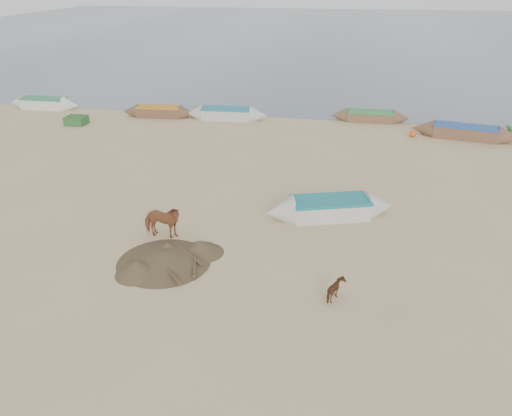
{
  "coord_description": "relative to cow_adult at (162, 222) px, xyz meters",
  "views": [
    {
      "loc": [
        3.39,
        -14.68,
        10.07
      ],
      "look_at": [
        0.0,
        4.0,
        1.0
      ],
      "focal_mm": 35.0,
      "sensor_mm": 36.0,
      "label": 1
    }
  ],
  "objects": [
    {
      "name": "waterline_canoes",
      "position": [
        2.37,
        18.05,
        -0.3
      ],
      "size": [
        42.17,
        5.06,
        0.9
      ],
      "color": "silver",
      "rests_on": "ground"
    },
    {
      "name": "near_canoe",
      "position": [
        6.75,
        3.16,
        -0.29
      ],
      "size": [
        5.96,
        3.2,
        0.87
      ],
      "primitive_type": null,
      "rotation": [
        0.0,
        0.0,
        0.32
      ],
      "color": "beige",
      "rests_on": "ground"
    },
    {
      "name": "sea",
      "position": [
        3.68,
        79.41,
        -0.72
      ],
      "size": [
        160.0,
        160.0,
        0.0
      ],
      "primitive_type": "plane",
      "color": "slate",
      "rests_on": "ground"
    },
    {
      "name": "ground",
      "position": [
        3.68,
        -2.59,
        -0.73
      ],
      "size": [
        140.0,
        140.0,
        0.0
      ],
      "primitive_type": "plane",
      "color": "tan",
      "rests_on": "ground"
    },
    {
      "name": "cow_adult",
      "position": [
        0.0,
        0.0,
        0.0
      ],
      "size": [
        1.76,
        0.87,
        1.45
      ],
      "primitive_type": "imported",
      "rotation": [
        0.0,
        0.0,
        1.52
      ],
      "color": "brown",
      "rests_on": "ground"
    },
    {
      "name": "beach_clutter",
      "position": [
        7.57,
        17.28,
        -0.43
      ],
      "size": [
        47.09,
        5.05,
        0.64
      ],
      "color": "#295B29",
      "rests_on": "ground"
    },
    {
      "name": "debris_pile",
      "position": [
        0.71,
        -1.89,
        -0.5
      ],
      "size": [
        4.73,
        4.73,
        0.45
      ],
      "primitive_type": "cone",
      "rotation": [
        0.0,
        0.0,
        -0.4
      ],
      "color": "brown",
      "rests_on": "ground"
    },
    {
      "name": "calf_right",
      "position": [
        7.25,
        -3.15,
        -0.34
      ],
      "size": [
        0.67,
        0.78,
        0.76
      ],
      "primitive_type": "imported",
      "rotation": [
        0.0,
        0.0,
        1.61
      ],
      "color": "#53311B",
      "rests_on": "ground"
    },
    {
      "name": "calf_front",
      "position": [
        7.15,
        3.8,
        -0.28
      ],
      "size": [
        0.83,
        0.74,
        0.88
      ],
      "primitive_type": "imported",
      "rotation": [
        0.0,
        0.0,
        -1.6
      ],
      "color": "#57241B",
      "rests_on": "ground"
    }
  ]
}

